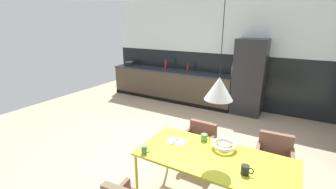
% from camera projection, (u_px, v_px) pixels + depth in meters
% --- Properties ---
extents(ground_plane, '(9.24, 9.24, 0.00)m').
position_uv_depth(ground_plane, '(162.00, 156.00, 4.06)').
color(ground_plane, tan).
extents(back_wall_splashback_dark, '(7.11, 0.12, 1.46)m').
position_uv_depth(back_wall_splashback_dark, '(221.00, 79.00, 6.52)').
color(back_wall_splashback_dark, black).
rests_on(back_wall_splashback_dark, ground).
extents(back_wall_panel_upper, '(7.11, 0.12, 1.46)m').
position_uv_depth(back_wall_panel_upper, '(225.00, 26.00, 6.08)').
color(back_wall_panel_upper, silver).
rests_on(back_wall_panel_upper, back_wall_splashback_dark).
extents(kitchen_counter, '(3.87, 0.63, 0.91)m').
position_uv_depth(kitchen_counter, '(170.00, 85.00, 7.02)').
color(kitchen_counter, '#443B2C').
rests_on(kitchen_counter, ground).
extents(refrigerator_column, '(0.73, 0.60, 1.92)m').
position_uv_depth(refrigerator_column, '(249.00, 77.00, 5.76)').
color(refrigerator_column, '#232326').
rests_on(refrigerator_column, ground).
extents(dining_table, '(1.83, 0.86, 0.75)m').
position_uv_depth(dining_table, '(214.00, 160.00, 2.72)').
color(dining_table, gold).
rests_on(dining_table, ground).
extents(armchair_head_of_table, '(0.52, 0.50, 0.76)m').
position_uv_depth(armchair_head_of_table, '(274.00, 154.00, 3.23)').
color(armchair_head_of_table, brown).
rests_on(armchair_head_of_table, ground).
extents(armchair_far_side, '(0.50, 0.48, 0.71)m').
position_uv_depth(armchair_far_side, '(200.00, 138.00, 3.72)').
color(armchair_far_side, brown).
rests_on(armchair_far_side, ground).
extents(fruit_bowl, '(0.32, 0.32, 0.08)m').
position_uv_depth(fruit_bowl, '(224.00, 145.00, 2.86)').
color(fruit_bowl, silver).
rests_on(fruit_bowl, dining_table).
extents(open_book, '(0.25, 0.19, 0.02)m').
position_uv_depth(open_book, '(176.00, 141.00, 3.05)').
color(open_book, white).
rests_on(open_book, dining_table).
extents(mug_tall_blue, '(0.13, 0.09, 0.10)m').
position_uv_depth(mug_tall_blue, '(245.00, 170.00, 2.38)').
color(mug_tall_blue, black).
rests_on(mug_tall_blue, dining_table).
extents(mug_short_terracotta, '(0.12, 0.07, 0.10)m').
position_uv_depth(mug_short_terracotta, '(144.00, 150.00, 2.76)').
color(mug_short_terracotta, '#5B8456').
rests_on(mug_short_terracotta, dining_table).
extents(mug_glass_clear, '(0.13, 0.09, 0.09)m').
position_uv_depth(mug_glass_clear, '(204.00, 137.00, 3.07)').
color(mug_glass_clear, '#5B8456').
rests_on(mug_glass_clear, dining_table).
extents(cooking_pot, '(0.27, 0.27, 0.15)m').
position_uv_depth(cooking_pot, '(129.00, 63.00, 7.66)').
color(cooking_pot, black).
rests_on(cooking_pot, kitchen_counter).
extents(bottle_oil_tall, '(0.06, 0.06, 0.33)m').
position_uv_depth(bottle_oil_tall, '(232.00, 71.00, 6.13)').
color(bottle_oil_tall, tan).
rests_on(bottle_oil_tall, kitchen_counter).
extents(bottle_wine_green, '(0.06, 0.06, 0.28)m').
position_uv_depth(bottle_wine_green, '(188.00, 68.00, 6.58)').
color(bottle_wine_green, maroon).
rests_on(bottle_wine_green, kitchen_counter).
extents(bottle_vinegar_dark, '(0.07, 0.07, 0.32)m').
position_uv_depth(bottle_vinegar_dark, '(166.00, 65.00, 6.89)').
color(bottle_vinegar_dark, maroon).
rests_on(bottle_vinegar_dark, kitchen_counter).
extents(pendant_lamp_over_table_near, '(0.31, 0.31, 1.40)m').
position_uv_depth(pendant_lamp_over_table_near, '(219.00, 88.00, 2.44)').
color(pendant_lamp_over_table_near, black).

